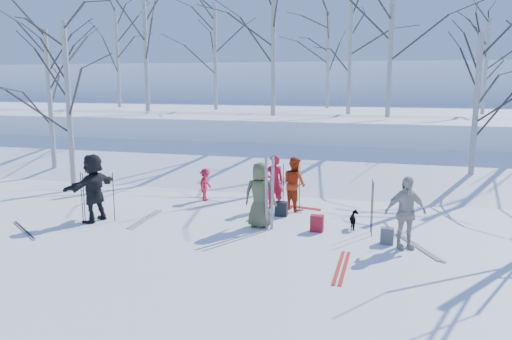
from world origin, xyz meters
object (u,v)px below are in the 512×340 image
(skier_olive_center, at_px, (260,195))
(skier_red_north, at_px, (274,182))
(skier_redor_behind, at_px, (294,183))
(backpack_red, at_px, (317,223))
(skier_red_seated, at_px, (206,185))
(dog, at_px, (355,220))
(backpack_dark, at_px, (281,209))
(skier_cream_east, at_px, (405,213))
(skier_grey_west, at_px, (94,188))
(backpack_grey, at_px, (387,236))

(skier_olive_center, bearing_deg, skier_red_north, -88.72)
(skier_red_north, bearing_deg, skier_redor_behind, 153.00)
(skier_redor_behind, relative_size, backpack_red, 3.71)
(skier_red_north, relative_size, skier_red_seated, 1.56)
(dog, xyz_separation_m, backpack_dark, (-2.07, 0.71, -0.03))
(skier_red_north, distance_m, skier_redor_behind, 0.60)
(skier_red_north, xyz_separation_m, backpack_dark, (0.40, -0.75, -0.60))
(skier_cream_east, height_order, backpack_red, skier_cream_east)
(skier_red_seated, bearing_deg, backpack_red, -119.08)
(skier_grey_west, relative_size, backpack_grey, 4.81)
(skier_olive_center, distance_m, skier_red_seated, 3.35)
(dog, xyz_separation_m, backpack_grey, (0.82, -0.98, -0.04))
(dog, bearing_deg, backpack_dark, -30.25)
(skier_olive_center, xyz_separation_m, skier_grey_west, (-4.42, -0.67, 0.07))
(skier_red_north, relative_size, backpack_grey, 4.21)
(backpack_red, bearing_deg, skier_red_north, 129.33)
(skier_cream_east, xyz_separation_m, backpack_red, (-2.08, 0.71, -0.61))
(skier_olive_center, distance_m, skier_redor_behind, 2.03)
(skier_redor_behind, bearing_deg, skier_grey_west, 70.78)
(skier_red_seated, height_order, dog, skier_red_seated)
(dog, bearing_deg, skier_grey_west, -1.65)
(backpack_grey, bearing_deg, skier_red_north, 143.35)
(skier_red_seated, xyz_separation_m, skier_cream_east, (5.96, -3.01, 0.31))
(skier_red_seated, height_order, backpack_dark, skier_red_seated)
(backpack_grey, distance_m, backpack_dark, 3.35)
(skier_olive_center, bearing_deg, backpack_dark, -105.73)
(skier_redor_behind, distance_m, dog, 2.45)
(backpack_dark, bearing_deg, skier_red_seated, 157.42)
(skier_grey_west, bearing_deg, skier_red_north, 132.91)
(backpack_grey, xyz_separation_m, backpack_dark, (-2.89, 1.70, 0.01))
(skier_red_north, bearing_deg, skier_cream_east, 113.85)
(backpack_red, bearing_deg, skier_olive_center, -179.91)
(skier_olive_center, relative_size, skier_cream_east, 1.03)
(skier_red_north, relative_size, backpack_red, 3.81)
(backpack_red, relative_size, backpack_dark, 1.05)
(skier_redor_behind, xyz_separation_m, skier_grey_west, (-4.91, -2.63, 0.14))
(skier_grey_west, bearing_deg, backpack_red, 108.35)
(skier_red_seated, xyz_separation_m, backpack_grey, (5.59, -2.82, -0.32))
(skier_olive_center, bearing_deg, backpack_grey, 169.01)
(skier_olive_center, xyz_separation_m, skier_red_north, (-0.10, 1.93, -0.05))
(skier_redor_behind, height_order, skier_cream_east, skier_cream_east)
(skier_red_north, xyz_separation_m, skier_grey_west, (-4.31, -2.60, 0.11))
(skier_red_north, bearing_deg, dog, 118.99)
(skier_grey_west, bearing_deg, skier_cream_east, 101.55)
(skier_red_north, height_order, skier_cream_east, skier_cream_east)
(skier_red_north, distance_m, backpack_dark, 1.04)
(skier_cream_east, bearing_deg, backpack_grey, 127.86)
(skier_cream_east, bearing_deg, skier_red_north, 119.60)
(backpack_grey, bearing_deg, skier_olive_center, 170.79)
(skier_red_north, xyz_separation_m, backpack_grey, (3.28, -2.44, -0.61))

